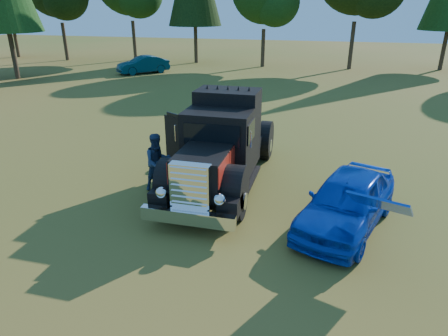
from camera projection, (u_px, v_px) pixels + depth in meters
ground at (230, 223)px, 10.96m from camera, size 120.00×120.00×0.00m
diamond_t_truck at (221, 148)px, 12.86m from camera, size 3.25×7.16×3.00m
hotrod_coupe at (347, 201)px, 10.57m from camera, size 3.11×4.72×1.89m
spectator_near at (185, 150)px, 13.66m from camera, size 0.58×0.77×1.90m
spectator_far at (158, 162)px, 12.70m from camera, size 1.14×1.13×1.86m
distant_teal_car at (143, 65)px, 34.34m from camera, size 4.13×4.24×1.45m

